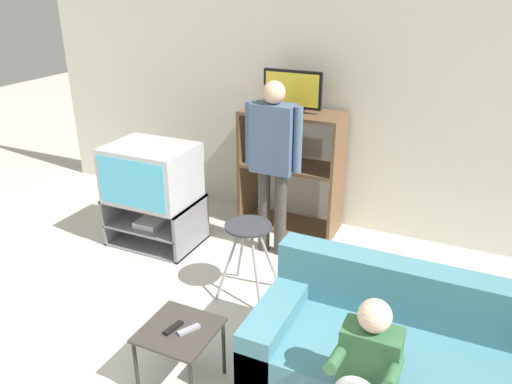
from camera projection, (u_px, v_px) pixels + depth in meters
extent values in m
cube|color=silver|center=(316.00, 99.00, 4.95)|extent=(6.40, 0.06, 2.60)
cube|color=slate|center=(158.00, 240.00, 4.96)|extent=(0.85, 0.60, 0.02)
cube|color=slate|center=(156.00, 222.00, 4.88)|extent=(0.82, 0.60, 0.02)
cube|color=slate|center=(154.00, 199.00, 4.78)|extent=(0.85, 0.60, 0.02)
cube|color=slate|center=(122.00, 212.00, 5.03)|extent=(0.03, 0.60, 0.47)
cube|color=slate|center=(192.00, 228.00, 4.71)|extent=(0.03, 0.60, 0.47)
cube|color=silver|center=(151.00, 222.00, 4.80)|extent=(0.24, 0.28, 0.05)
cube|color=#B2B2B7|center=(152.00, 173.00, 4.65)|extent=(0.79, 0.61, 0.53)
cube|color=#4CB7E0|center=(131.00, 184.00, 4.40)|extent=(0.71, 0.01, 0.45)
cube|color=brown|center=(248.00, 164.00, 5.21)|extent=(0.03, 0.45, 1.23)
cube|color=brown|center=(337.00, 179.00, 4.84)|extent=(0.03, 0.45, 1.23)
cube|color=brown|center=(289.00, 224.00, 5.26)|extent=(0.94, 0.45, 0.03)
cube|color=brown|center=(291.00, 166.00, 5.00)|extent=(0.94, 0.45, 0.03)
cube|color=brown|center=(293.00, 113.00, 4.78)|extent=(0.94, 0.45, 0.03)
cube|color=#3870B7|center=(273.00, 153.00, 4.96)|extent=(0.18, 0.04, 0.22)
cube|color=black|center=(292.00, 110.00, 4.76)|extent=(0.20, 0.20, 0.04)
cube|color=black|center=(292.00, 89.00, 4.68)|extent=(0.58, 0.04, 0.35)
cube|color=yellow|center=(292.00, 89.00, 4.67)|extent=(0.53, 0.01, 0.30)
cylinder|color=#99999E|center=(228.00, 265.00, 3.97)|extent=(0.18, 0.17, 0.63)
cylinder|color=#99999E|center=(256.00, 272.00, 3.87)|extent=(0.18, 0.17, 0.63)
cylinder|color=#99999E|center=(241.00, 251.00, 4.17)|extent=(0.18, 0.17, 0.63)
cylinder|color=#99999E|center=(268.00, 257.00, 4.07)|extent=(0.18, 0.17, 0.63)
cylinder|color=#333338|center=(248.00, 226.00, 3.89)|extent=(0.37, 0.37, 0.02)
cube|color=#38332D|center=(179.00, 330.00, 3.05)|extent=(0.44, 0.44, 0.02)
cylinder|color=black|center=(136.00, 369.00, 3.05)|extent=(0.02, 0.02, 0.42)
cylinder|color=black|center=(172.00, 331.00, 3.38)|extent=(0.02, 0.02, 0.42)
cylinder|color=black|center=(224.00, 348.00, 3.23)|extent=(0.02, 0.02, 0.42)
cube|color=black|center=(173.00, 328.00, 3.04)|extent=(0.06, 0.15, 0.02)
cube|color=gray|center=(189.00, 330.00, 3.03)|extent=(0.10, 0.14, 0.02)
cube|color=teal|center=(404.00, 381.00, 2.95)|extent=(1.82, 0.85, 0.44)
cube|color=teal|center=(421.00, 294.00, 3.06)|extent=(1.82, 0.20, 0.37)
cube|color=teal|center=(279.00, 335.00, 3.24)|extent=(0.22, 0.85, 0.56)
cylinder|color=#3D3833|center=(264.00, 211.00, 4.65)|extent=(0.11, 0.11, 0.82)
cylinder|color=#3D3833|center=(280.00, 214.00, 4.59)|extent=(0.11, 0.11, 0.82)
cube|color=#475B7A|center=(273.00, 139.00, 4.34)|extent=(0.38, 0.20, 0.61)
cylinder|color=#475B7A|center=(250.00, 134.00, 4.42)|extent=(0.08, 0.08, 0.58)
cylinder|color=#475B7A|center=(298.00, 140.00, 4.24)|extent=(0.08, 0.08, 0.58)
sphere|color=#DBAD89|center=(274.00, 92.00, 4.18)|extent=(0.20, 0.20, 0.20)
cube|color=#33663D|center=(370.00, 359.00, 2.54)|extent=(0.30, 0.17, 0.37)
cylinder|color=#33663D|center=(338.00, 356.00, 2.46)|extent=(0.06, 0.31, 0.14)
cylinder|color=#33663D|center=(393.00, 372.00, 2.36)|extent=(0.06, 0.31, 0.14)
sphere|color=beige|center=(375.00, 316.00, 2.44)|extent=(0.17, 0.17, 0.17)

